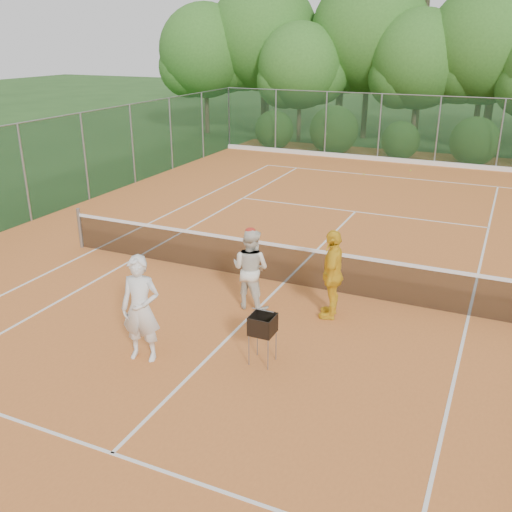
{
  "coord_description": "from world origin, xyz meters",
  "views": [
    {
      "loc": [
        4.44,
        -11.38,
        5.41
      ],
      "look_at": [
        -0.16,
        -1.2,
        1.1
      ],
      "focal_mm": 40.0,
      "sensor_mm": 36.0,
      "label": 1
    }
  ],
  "objects_px": {
    "player_center_grp": "(251,268)",
    "player_yellow": "(332,274)",
    "ball_hopper": "(263,325)",
    "player_white": "(141,309)"
  },
  "relations": [
    {
      "from": "player_center_grp",
      "to": "player_yellow",
      "type": "relative_size",
      "value": 0.95
    },
    {
      "from": "player_center_grp",
      "to": "player_yellow",
      "type": "bearing_deg",
      "value": 9.84
    },
    {
      "from": "player_yellow",
      "to": "player_center_grp",
      "type": "bearing_deg",
      "value": -88.83
    },
    {
      "from": "player_yellow",
      "to": "ball_hopper",
      "type": "bearing_deg",
      "value": -22.6
    },
    {
      "from": "player_white",
      "to": "ball_hopper",
      "type": "height_order",
      "value": "player_white"
    },
    {
      "from": "ball_hopper",
      "to": "player_yellow",
      "type": "bearing_deg",
      "value": 56.34
    },
    {
      "from": "player_center_grp",
      "to": "player_yellow",
      "type": "height_order",
      "value": "player_yellow"
    },
    {
      "from": "player_white",
      "to": "ball_hopper",
      "type": "bearing_deg",
      "value": 8.71
    },
    {
      "from": "player_white",
      "to": "player_center_grp",
      "type": "distance_m",
      "value": 2.81
    },
    {
      "from": "player_white",
      "to": "player_center_grp",
      "type": "height_order",
      "value": "player_white"
    }
  ]
}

